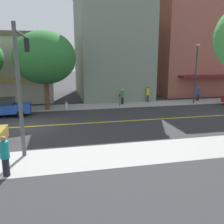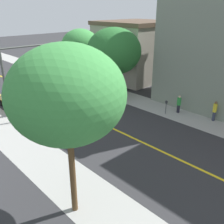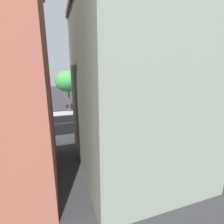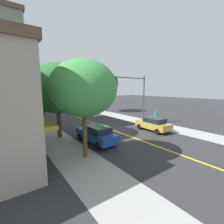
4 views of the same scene
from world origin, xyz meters
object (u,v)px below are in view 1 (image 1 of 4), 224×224
at_px(fire_hydrant, 66,105).
at_px(pedestrian_teal_shirt, 5,155).
at_px(blue_sedan_left_curb, 1,107).
at_px(pedestrian_yellow_shirt, 148,94).
at_px(pedestrian_blue_shirt, 198,94).
at_px(pedestrian_green_shirt, 122,96).
at_px(street_lamp, 196,67).
at_px(parking_meter, 119,98).
at_px(traffic_light_mast, 22,67).
at_px(street_tree_right_corner, 45,58).

xyz_separation_m(fire_hydrant, pedestrian_teal_shirt, (13.68, -3.15, 0.58)).
bearing_deg(blue_sedan_left_curb, pedestrian_yellow_shirt, 12.24).
height_order(fire_hydrant, pedestrian_blue_shirt, pedestrian_blue_shirt).
distance_m(fire_hydrant, pedestrian_yellow_shirt, 9.55).
bearing_deg(pedestrian_teal_shirt, fire_hydrant, 154.81).
bearing_deg(pedestrian_green_shirt, street_lamp, -123.31).
height_order(pedestrian_blue_shirt, pedestrian_yellow_shirt, pedestrian_yellow_shirt).
bearing_deg(pedestrian_blue_shirt, pedestrian_teal_shirt, -113.80).
relative_size(parking_meter, pedestrian_green_shirt, 0.77).
relative_size(parking_meter, pedestrian_yellow_shirt, 0.73).
height_order(fire_hydrant, traffic_light_mast, traffic_light_mast).
bearing_deg(traffic_light_mast, street_lamp, -59.28).
distance_m(blue_sedan_left_curb, pedestrian_yellow_shirt, 15.48).
xyz_separation_m(street_lamp, pedestrian_blue_shirt, (-1.32, 1.35, -3.14)).
distance_m(traffic_light_mast, pedestrian_blue_shirt, 21.78).
xyz_separation_m(parking_meter, pedestrian_yellow_shirt, (-1.86, 3.85, 0.10)).
bearing_deg(parking_meter, blue_sedan_left_curb, -79.70).
bearing_deg(pedestrian_yellow_shirt, traffic_light_mast, 139.58).
xyz_separation_m(street_tree_right_corner, parking_meter, (0.18, 7.32, -4.14)).
xyz_separation_m(pedestrian_green_shirt, pedestrian_blue_shirt, (-0.28, 9.44, -0.06)).
bearing_deg(traffic_light_mast, pedestrian_green_shirt, -38.42).
distance_m(traffic_light_mast, pedestrian_green_shirt, 14.59).
distance_m(fire_hydrant, pedestrian_blue_shirt, 15.63).
bearing_deg(street_lamp, traffic_light_mast, -59.28).
height_order(fire_hydrant, pedestrian_green_shirt, pedestrian_green_shirt).
distance_m(street_tree_right_corner, pedestrian_blue_shirt, 17.92).
xyz_separation_m(fire_hydrant, pedestrian_blue_shirt, (-1.53, 15.55, 0.47)).
distance_m(parking_meter, blue_sedan_left_curb, 11.32).
relative_size(pedestrian_blue_shirt, pedestrian_yellow_shirt, 0.89).
xyz_separation_m(street_tree_right_corner, pedestrian_green_shirt, (-0.99, 7.94, -4.12)).
xyz_separation_m(traffic_light_mast, pedestrian_green_shirt, (-11.07, 8.78, -3.67)).
xyz_separation_m(parking_meter, pedestrian_teal_shirt, (13.76, -8.63, 0.08)).
xyz_separation_m(traffic_light_mast, blue_sedan_left_curb, (-7.87, -2.99, -3.73)).
relative_size(street_tree_right_corner, pedestrian_blue_shirt, 4.65).
xyz_separation_m(fire_hydrant, traffic_light_mast, (9.81, -2.66, 4.19)).
xyz_separation_m(street_tree_right_corner, pedestrian_blue_shirt, (-1.27, 17.38, -4.18)).
xyz_separation_m(blue_sedan_left_curb, pedestrian_blue_shirt, (-3.48, 21.20, 0.00)).
relative_size(blue_sedan_left_curb, pedestrian_yellow_shirt, 2.64).
bearing_deg(traffic_light_mast, street_tree_right_corner, -4.73).
bearing_deg(street_lamp, pedestrian_blue_shirt, 134.38).
height_order(fire_hydrant, parking_meter, parking_meter).
xyz_separation_m(street_lamp, pedestrian_green_shirt, (-1.04, -8.09, -3.08)).
xyz_separation_m(pedestrian_teal_shirt, pedestrian_blue_shirt, (-15.21, 18.70, -0.11)).
bearing_deg(pedestrian_teal_shirt, traffic_light_mast, 160.69).
bearing_deg(parking_meter, pedestrian_blue_shirt, 98.21).
height_order(pedestrian_teal_shirt, pedestrian_yellow_shirt, pedestrian_yellow_shirt).
bearing_deg(pedestrian_green_shirt, traffic_light_mast, 115.62).
bearing_deg(pedestrian_yellow_shirt, street_tree_right_corner, 103.72).
bearing_deg(pedestrian_green_shirt, pedestrian_teal_shirt, 122.25).
relative_size(traffic_light_mast, pedestrian_blue_shirt, 4.17).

